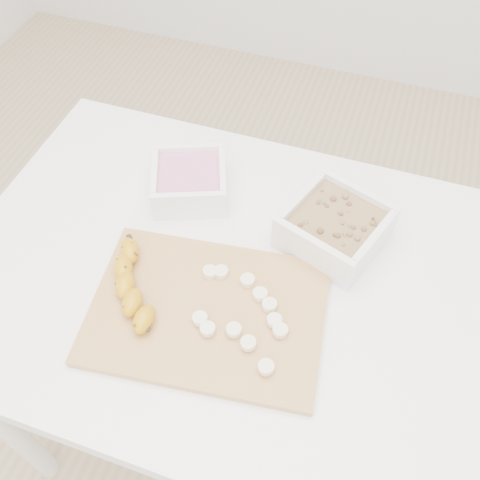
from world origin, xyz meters
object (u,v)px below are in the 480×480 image
(bowl_granola, at_px, (335,227))
(cutting_board, at_px, (207,312))
(table, at_px, (235,302))
(banana, at_px, (133,286))
(bowl_yogurt, at_px, (190,181))

(bowl_granola, xyz_separation_m, cutting_board, (-0.16, -0.22, -0.03))
(table, xyz_separation_m, cutting_board, (-0.02, -0.09, 0.10))
(table, height_order, banana, banana)
(table, distance_m, bowl_yogurt, 0.25)
(table, bearing_deg, banana, -145.63)
(table, height_order, cutting_board, cutting_board)
(bowl_granola, xyz_separation_m, banana, (-0.29, -0.23, -0.01))
(table, height_order, bowl_granola, bowl_granola)
(bowl_yogurt, height_order, bowl_granola, bowl_granola)
(table, relative_size, bowl_granola, 4.81)
(bowl_granola, bearing_deg, table, -138.73)
(cutting_board, distance_m, banana, 0.13)
(bowl_granola, distance_m, banana, 0.37)
(table, bearing_deg, cutting_board, -99.75)
(bowl_yogurt, distance_m, cutting_board, 0.28)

